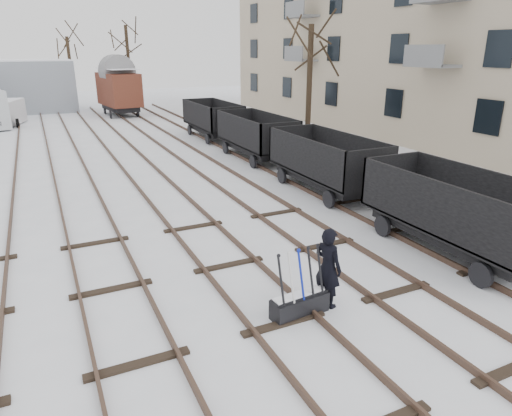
{
  "coord_description": "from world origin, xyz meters",
  "views": [
    {
      "loc": [
        -4.01,
        -7.08,
        5.41
      ],
      "look_at": [
        1.16,
        3.77,
        1.2
      ],
      "focal_mm": 32.0,
      "sensor_mm": 36.0,
      "label": 1
    }
  ],
  "objects_px": {
    "worker": "(328,267)",
    "box_van_wagon": "(119,88)",
    "ground_frame": "(300,303)",
    "freight_wagon_a": "(455,223)",
    "panel_van": "(3,113)"
  },
  "relations": [
    {
      "from": "ground_frame",
      "to": "worker",
      "type": "height_order",
      "value": "worker"
    },
    {
      "from": "freight_wagon_a",
      "to": "box_van_wagon",
      "type": "bearing_deg",
      "value": 96.06
    },
    {
      "from": "ground_frame",
      "to": "worker",
      "type": "bearing_deg",
      "value": 2.11
    },
    {
      "from": "worker",
      "to": "box_van_wagon",
      "type": "relative_size",
      "value": 0.34
    },
    {
      "from": "worker",
      "to": "box_van_wagon",
      "type": "height_order",
      "value": "box_van_wagon"
    },
    {
      "from": "worker",
      "to": "panel_van",
      "type": "height_order",
      "value": "panel_van"
    },
    {
      "from": "box_van_wagon",
      "to": "worker",
      "type": "bearing_deg",
      "value": -99.88
    },
    {
      "from": "ground_frame",
      "to": "box_van_wagon",
      "type": "distance_m",
      "value": 33.57
    },
    {
      "from": "freight_wagon_a",
      "to": "box_van_wagon",
      "type": "distance_m",
      "value": 32.73
    },
    {
      "from": "ground_frame",
      "to": "box_van_wagon",
      "type": "bearing_deg",
      "value": 80.98
    },
    {
      "from": "freight_wagon_a",
      "to": "panel_van",
      "type": "distance_m",
      "value": 32.71
    },
    {
      "from": "worker",
      "to": "freight_wagon_a",
      "type": "bearing_deg",
      "value": -99.18
    },
    {
      "from": "box_van_wagon",
      "to": "panel_van",
      "type": "distance_m",
      "value": 9.11
    },
    {
      "from": "ground_frame",
      "to": "worker",
      "type": "xyz_separation_m",
      "value": [
        0.75,
        0.1,
        0.63
      ]
    },
    {
      "from": "ground_frame",
      "to": "box_van_wagon",
      "type": "xyz_separation_m",
      "value": [
        2.06,
        33.45,
        1.96
      ]
    }
  ]
}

